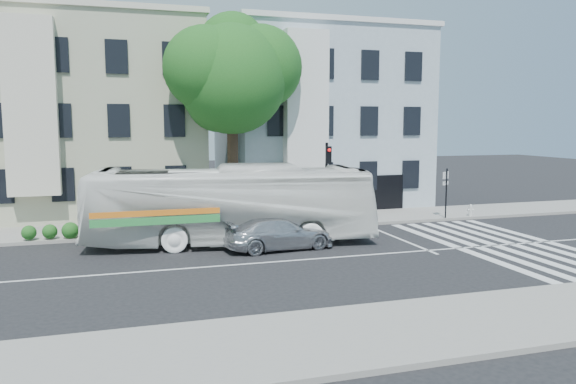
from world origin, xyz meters
name	(u,v)px	position (x,y,z in m)	size (l,w,h in m)	color
ground	(278,262)	(0.00, 0.00, 0.00)	(120.00, 120.00, 0.00)	black
sidewalk_far	(235,224)	(0.00, 8.00, 0.07)	(80.00, 4.00, 0.15)	gray
sidewalk_near	(367,334)	(0.00, -8.00, 0.07)	(80.00, 4.00, 0.15)	gray
building_left	(93,119)	(-7.00, 15.00, 5.50)	(12.00, 10.00, 11.00)	#ACAF92
building_right	(317,120)	(7.00, 15.00, 5.50)	(12.00, 10.00, 11.00)	#9BADB9
street_tree	(232,73)	(0.06, 8.74, 7.83)	(7.30, 5.90, 11.10)	#2D2116
bus	(231,205)	(-1.07, 3.66, 1.74)	(12.48, 2.92, 3.48)	white
sedan	(279,233)	(0.63, 2.09, 0.68)	(4.69, 1.90, 1.36)	silver
hedge	(129,227)	(-5.32, 6.30, 0.50)	(8.50, 0.84, 0.70)	#2B6420
traffic_signal	(327,173)	(4.36, 6.18, 2.78)	(0.45, 0.53, 4.31)	black
fire_hydrant	(471,210)	(12.95, 6.30, 0.48)	(0.37, 0.21, 0.65)	silver
far_sign_pole	(446,187)	(11.23, 6.14, 1.85)	(0.46, 0.26, 2.71)	black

